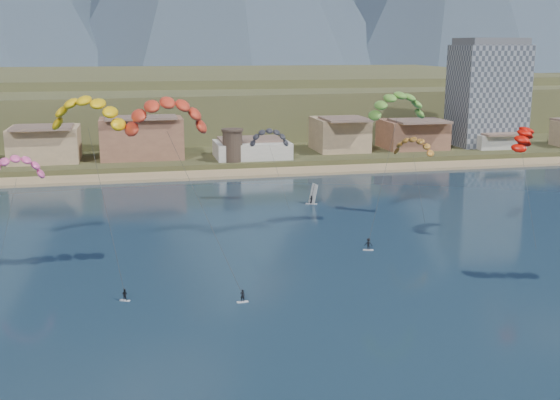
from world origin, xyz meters
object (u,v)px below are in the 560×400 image
kitesurfer_red (166,110)px  kitesurfer_green (398,103)px  kitesurfer_yellow (87,108)px  windsurfer (312,198)px  watchtower (232,145)px  apartment_tower (488,93)px

kitesurfer_red → kitesurfer_green: 42.84m
kitesurfer_yellow → windsurfer: bearing=42.5°
watchtower → kitesurfer_green: size_ratio=0.33×
kitesurfer_yellow → windsurfer: kitesurfer_yellow is taller
apartment_tower → watchtower: size_ratio=3.72×
windsurfer → apartment_tower: bearing=39.7°
apartment_tower → kitesurfer_green: (-61.15, -80.45, 4.59)m
kitesurfer_green → kitesurfer_red: bearing=-158.0°
kitesurfer_red → kitesurfer_green: bearing=22.0°
kitesurfer_red → kitesurfer_yellow: bearing=176.0°
kitesurfer_green → windsurfer: kitesurfer_green is taller
watchtower → windsurfer: size_ratio=2.05×
windsurfer → kitesurfer_yellow: bearing=-137.5°
kitesurfer_yellow → watchtower: bearing=69.1°
kitesurfer_red → windsurfer: bearing=51.3°
watchtower → kitesurfer_red: size_ratio=0.31×
kitesurfer_yellow → kitesurfer_green: (50.11, 15.34, -1.34)m
watchtower → kitesurfer_yellow: 89.26m
kitesurfer_red → kitesurfer_green: kitesurfer_red is taller
kitesurfer_red → windsurfer: (30.86, 38.48, -22.07)m
kitesurfer_yellow → kitesurfer_green: size_ratio=1.02×
apartment_tower → kitesurfer_green: 101.16m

